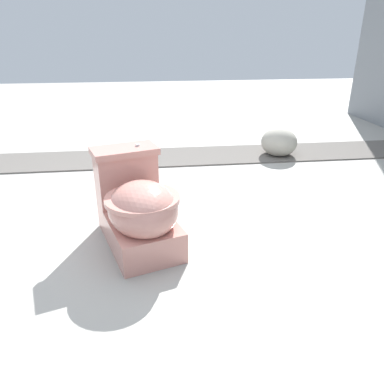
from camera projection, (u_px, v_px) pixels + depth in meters
ground_plane at (155, 220)px, 2.39m from camera, size 14.00×14.00×0.00m
gravel_strip at (203, 156)px, 3.59m from camera, size 0.56×8.00×0.01m
toilet at (138, 208)px, 2.05m from camera, size 0.71×0.54×0.52m
boulder_near at (279, 142)px, 3.56m from camera, size 0.44×0.43×0.27m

